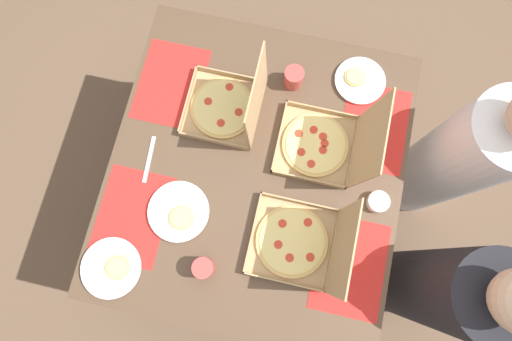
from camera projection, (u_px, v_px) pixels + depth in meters
ground_plane at (256, 199)px, 2.34m from camera, size 6.00×6.00×0.00m
dining_table at (256, 176)px, 1.71m from camera, size 1.24×1.15×0.75m
placemat_near_left at (171, 83)px, 1.68m from camera, size 0.36×0.26×0.00m
placemat_near_right at (132, 216)px, 1.57m from camera, size 0.36×0.26×0.00m
placemat_far_left at (374, 127)px, 1.64m from camera, size 0.36×0.26×0.00m
placemat_far_right at (350, 266)px, 1.52m from camera, size 0.36×0.26×0.00m
pizza_box_center at (230, 106)px, 1.61m from camera, size 0.30×0.30×0.33m
pizza_box_edge_far at (326, 144)px, 1.57m from camera, size 0.30×0.34×0.33m
pizza_box_corner_right at (302, 243)px, 1.49m from camera, size 0.31×0.32×0.34m
plate_near_right at (179, 212)px, 1.56m from camera, size 0.24×0.24×0.03m
plate_far_left at (359, 81)px, 1.68m from camera, size 0.21×0.21×0.03m
plate_middle at (112, 268)px, 1.52m from camera, size 0.23×0.23×0.03m
cup_clear_right at (294, 78)px, 1.64m from camera, size 0.08×0.08×0.09m
cup_red at (204, 268)px, 1.48m from camera, size 0.08×0.08×0.09m
condiment_bowl at (378, 202)px, 1.56m from camera, size 0.08×0.08×0.04m
fork_by_far_right at (149, 159)px, 1.61m from camera, size 0.19×0.03×0.00m
diner_left_seat at (452, 161)px, 1.82m from camera, size 0.32×0.32×1.22m
diner_right_seat at (436, 288)px, 1.70m from camera, size 0.32×0.32×1.22m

